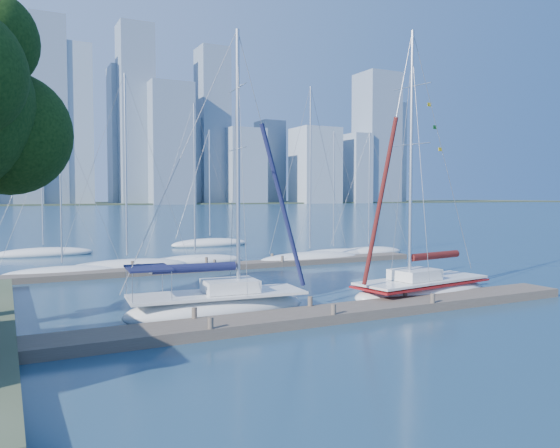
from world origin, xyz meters
name	(u,v)px	position (x,y,z in m)	size (l,w,h in m)	color
ground	(321,320)	(0.00, 0.00, 0.00)	(700.00, 700.00, 0.00)	#163049
near_dock	(321,315)	(0.00, 0.00, 0.20)	(26.00, 2.00, 0.40)	#4D4338
far_dock	(224,266)	(2.00, 16.00, 0.18)	(30.00, 1.80, 0.36)	#4D4338
far_shore	(27,204)	(0.00, 320.00, 0.00)	(800.00, 100.00, 1.50)	#38472D
sailboat_navy	(217,291)	(-3.39, 2.76, 1.00)	(8.06, 3.22, 12.41)	silver
sailboat_maroon	(422,275)	(6.88, 1.91, 1.09)	(8.06, 3.63, 13.26)	silver
bg_boat_0	(62,273)	(-8.16, 17.33, 0.21)	(7.30, 2.98, 10.28)	silver
bg_boat_1	(127,267)	(-4.07, 18.10, 0.26)	(8.32, 2.57, 13.33)	silver
bg_boat_2	(195,261)	(0.98, 19.23, 0.24)	(7.64, 2.86, 11.89)	silver
bg_boat_3	(310,259)	(9.07, 16.62, 0.27)	(8.76, 4.81, 13.39)	silver
bg_boat_4	(334,254)	(12.50, 18.77, 0.22)	(6.94, 2.34, 10.44)	silver
bg_boat_5	(369,252)	(16.07, 18.88, 0.23)	(6.84, 4.11, 10.59)	silver
bg_boat_6	(44,253)	(-8.46, 30.25, 0.23)	(8.04, 3.08, 10.73)	silver
bg_boat_7	(210,243)	(6.79, 32.43, 0.25)	(8.13, 4.23, 11.76)	silver
skyline	(78,138)	(24.60, 290.48, 35.61)	(503.31, 51.31, 110.57)	#7D8FA2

